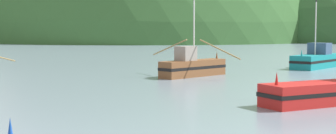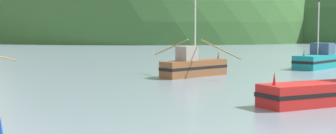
{
  "view_description": "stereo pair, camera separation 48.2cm",
  "coord_description": "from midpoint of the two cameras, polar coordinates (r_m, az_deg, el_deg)",
  "views": [
    {
      "loc": [
        -4.42,
        -8.39,
        4.13
      ],
      "look_at": [
        -2.7,
        26.67,
        1.4
      ],
      "focal_mm": 51.86,
      "sensor_mm": 36.0,
      "label": 1
    },
    {
      "loc": [
        -3.94,
        -8.41,
        4.13
      ],
      "look_at": [
        -2.7,
        26.67,
        1.4
      ],
      "focal_mm": 51.86,
      "sensor_mm": 36.0,
      "label": 2
    }
  ],
  "objects": [
    {
      "name": "hill_far_left",
      "position": [
        172.96,
        -2.16,
        3.07
      ],
      "size": [
        117.57,
        94.06,
        92.92
      ],
      "primitive_type": "ellipsoid",
      "color": "#386633",
      "rests_on": "ground"
    },
    {
      "name": "fishing_boat_brown",
      "position": [
        42.53,
        2.57,
        0.09
      ],
      "size": [
        6.92,
        7.68,
        6.89
      ],
      "rotation": [
        0.0,
        0.0,
        0.73
      ],
      "color": "brown",
      "rests_on": "ground"
    },
    {
      "name": "fishing_boat_teal",
      "position": [
        54.42,
        16.91,
        0.85
      ],
      "size": [
        7.58,
        7.94,
        7.22
      ],
      "rotation": [
        0.0,
        0.0,
        3.97
      ],
      "color": "#147F84",
      "rests_on": "ground"
    }
  ]
}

